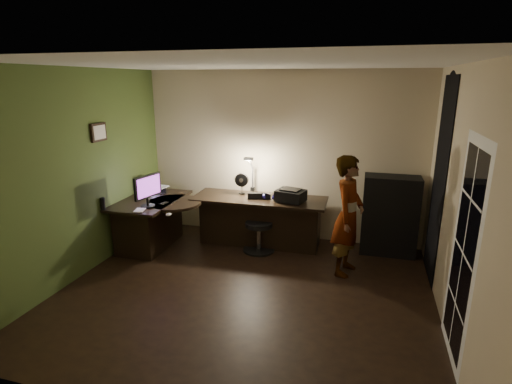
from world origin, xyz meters
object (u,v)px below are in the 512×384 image
(office_chair, at_px, (259,224))
(monitor, at_px, (147,195))
(desk_right, at_px, (259,221))
(cabinet, at_px, (390,215))
(desk_left, at_px, (152,223))
(person, at_px, (348,216))

(office_chair, bearing_deg, monitor, -172.17)
(monitor, bearing_deg, desk_right, 42.57)
(desk_right, bearing_deg, cabinet, 5.44)
(monitor, bearing_deg, desk_left, 127.50)
(desk_right, distance_m, person, 1.56)
(monitor, distance_m, person, 2.84)
(desk_right, relative_size, monitor, 4.04)
(desk_left, xyz_separation_m, cabinet, (3.55, 0.74, 0.21))
(cabinet, relative_size, person, 0.74)
(cabinet, relative_size, monitor, 2.33)
(desk_left, height_order, cabinet, cabinet)
(desk_right, relative_size, cabinet, 1.74)
(monitor, height_order, person, person)
(desk_left, height_order, monitor, monitor)
(desk_left, distance_m, desk_right, 1.68)
(monitor, distance_m, office_chair, 1.70)
(desk_right, xyz_separation_m, person, (1.38, -0.59, 0.42))
(desk_left, bearing_deg, person, -2.09)
(cabinet, xyz_separation_m, office_chair, (-1.89, -0.47, -0.16))
(desk_left, distance_m, office_chair, 1.69)
(desk_left, bearing_deg, monitor, -65.18)
(desk_right, distance_m, office_chair, 0.25)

